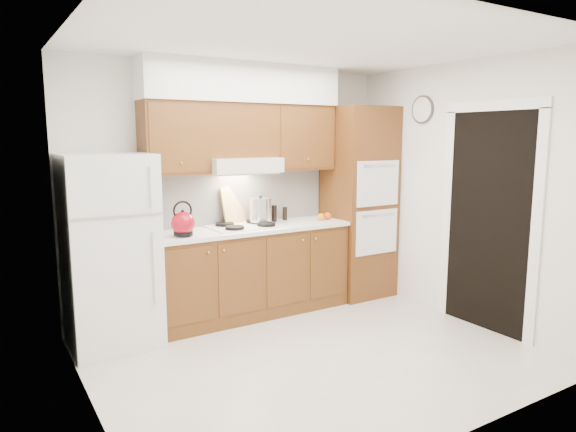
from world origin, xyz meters
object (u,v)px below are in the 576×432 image
at_px(kettle, 183,223).
at_px(stock_pot, 260,210).
at_px(oven_cabinet, 358,202).
at_px(fridge, 110,251).

relative_size(kettle, stock_pot, 0.92).
relative_size(oven_cabinet, stock_pot, 9.12).
bearing_deg(oven_cabinet, stock_pot, 175.64).
xyz_separation_m(fridge, stock_pot, (1.59, 0.13, 0.23)).
xyz_separation_m(oven_cabinet, kettle, (-2.19, -0.11, -0.04)).
bearing_deg(kettle, oven_cabinet, -15.09).
bearing_deg(oven_cabinet, kettle, -177.05).
distance_m(fridge, stock_pot, 1.61).
xyz_separation_m(fridge, kettle, (0.65, -0.08, 0.20)).
height_order(oven_cabinet, stock_pot, oven_cabinet).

